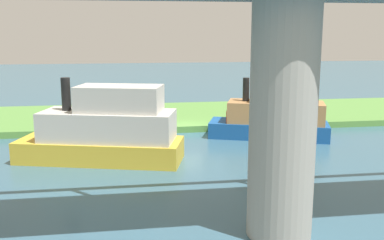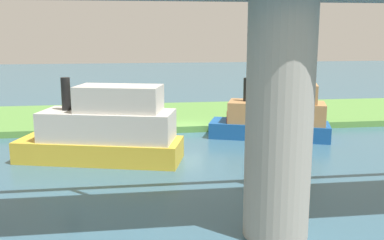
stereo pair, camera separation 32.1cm
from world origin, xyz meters
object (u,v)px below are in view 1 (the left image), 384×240
object	(u,v)px
person_on_bank	(117,115)
mooring_post	(272,114)
houseboat_blue	(105,131)
bridge_pylon	(283,122)
skiff_small	(273,116)

from	to	relation	value
person_on_bank	mooring_post	bearing A→B (deg)	178.80
person_on_bank	houseboat_blue	size ratio (longest dim) A/B	0.13
person_on_bank	bridge_pylon	bearing A→B (deg)	107.91
person_on_bank	houseboat_blue	bearing A→B (deg)	86.30
mooring_post	skiff_small	bearing A→B (deg)	72.33
mooring_post	skiff_small	world-z (taller)	skiff_small
bridge_pylon	skiff_small	size ratio (longest dim) A/B	0.98
mooring_post	skiff_small	size ratio (longest dim) A/B	0.11
bridge_pylon	houseboat_blue	size ratio (longest dim) A/B	0.85
bridge_pylon	person_on_bank	bearing A→B (deg)	-72.09
person_on_bank	mooring_post	xyz separation A→B (m)	(-12.75, 0.27, -0.21)
person_on_bank	skiff_small	size ratio (longest dim) A/B	0.15
skiff_small	houseboat_blue	size ratio (longest dim) A/B	0.87
person_on_bank	mooring_post	distance (m)	12.75
mooring_post	person_on_bank	bearing A→B (deg)	-1.20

